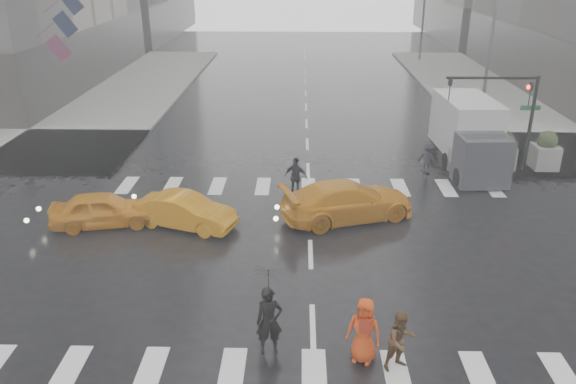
{
  "coord_description": "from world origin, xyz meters",
  "views": [
    {
      "loc": [
        -0.39,
        -16.71,
        9.36
      ],
      "look_at": [
        -0.81,
        2.0,
        1.43
      ],
      "focal_mm": 35.0,
      "sensor_mm": 36.0,
      "label": 1
    }
  ],
  "objects_px": {
    "pedestrian_brown": "(401,341)",
    "taxi_mid": "(185,211)",
    "taxi_front": "(103,209)",
    "box_truck": "(470,134)",
    "pedestrian_orange": "(364,330)",
    "traffic_signal_pole": "(511,105)"
  },
  "relations": [
    {
      "from": "pedestrian_brown",
      "to": "taxi_front",
      "type": "height_order",
      "value": "pedestrian_brown"
    },
    {
      "from": "pedestrian_brown",
      "to": "taxi_mid",
      "type": "relative_size",
      "value": 0.42
    },
    {
      "from": "pedestrian_orange",
      "to": "box_truck",
      "type": "bearing_deg",
      "value": 87.12
    },
    {
      "from": "box_truck",
      "to": "taxi_mid",
      "type": "bearing_deg",
      "value": -154.62
    },
    {
      "from": "taxi_front",
      "to": "traffic_signal_pole",
      "type": "bearing_deg",
      "value": -82.6
    },
    {
      "from": "pedestrian_orange",
      "to": "taxi_mid",
      "type": "distance_m",
      "value": 9.39
    },
    {
      "from": "traffic_signal_pole",
      "to": "pedestrian_brown",
      "type": "bearing_deg",
      "value": -116.93
    },
    {
      "from": "taxi_front",
      "to": "taxi_mid",
      "type": "bearing_deg",
      "value": -103.39
    },
    {
      "from": "pedestrian_brown",
      "to": "taxi_front",
      "type": "bearing_deg",
      "value": 116.91
    },
    {
      "from": "taxi_mid",
      "to": "box_truck",
      "type": "distance_m",
      "value": 13.8
    },
    {
      "from": "pedestrian_brown",
      "to": "taxi_front",
      "type": "relative_size",
      "value": 0.42
    },
    {
      "from": "box_truck",
      "to": "pedestrian_orange",
      "type": "bearing_deg",
      "value": -117.3
    },
    {
      "from": "traffic_signal_pole",
      "to": "box_truck",
      "type": "bearing_deg",
      "value": 160.93
    },
    {
      "from": "traffic_signal_pole",
      "to": "box_truck",
      "type": "height_order",
      "value": "traffic_signal_pole"
    },
    {
      "from": "pedestrian_brown",
      "to": "taxi_mid",
      "type": "xyz_separation_m",
      "value": [
        -6.69,
        7.62,
        -0.18
      ]
    },
    {
      "from": "pedestrian_brown",
      "to": "taxi_front",
      "type": "distance_m",
      "value": 12.43
    },
    {
      "from": "pedestrian_orange",
      "to": "taxi_mid",
      "type": "bearing_deg",
      "value": 149.87
    },
    {
      "from": "traffic_signal_pole",
      "to": "pedestrian_orange",
      "type": "distance_m",
      "value": 15.64
    },
    {
      "from": "traffic_signal_pole",
      "to": "pedestrian_orange",
      "type": "bearing_deg",
      "value": -120.24
    },
    {
      "from": "traffic_signal_pole",
      "to": "pedestrian_orange",
      "type": "height_order",
      "value": "traffic_signal_pole"
    },
    {
      "from": "box_truck",
      "to": "taxi_front",
      "type": "bearing_deg",
      "value": -159.9
    },
    {
      "from": "pedestrian_brown",
      "to": "pedestrian_orange",
      "type": "distance_m",
      "value": 0.91
    }
  ]
}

